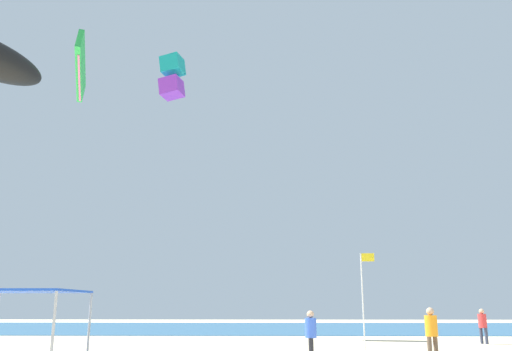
% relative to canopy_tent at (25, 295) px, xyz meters
% --- Properties ---
extents(ocean_strip, '(110.00, 24.49, 0.03)m').
position_rel_canopy_tent_xyz_m(ocean_strip, '(7.61, 31.20, -2.07)').
color(ocean_strip, '#28608C').
rests_on(ocean_strip, ground).
extents(canopy_tent, '(2.78, 2.66, 2.21)m').
position_rel_canopy_tent_xyz_m(canopy_tent, '(0.00, 0.00, 0.00)').
color(canopy_tent, '#B2B2B7').
rests_on(canopy_tent, ground).
extents(person_near_tent, '(0.39, 0.43, 1.64)m').
position_rel_canopy_tent_xyz_m(person_near_tent, '(7.91, 4.26, -1.13)').
color(person_near_tent, black).
rests_on(person_near_tent, ground).
extents(person_leftmost, '(0.41, 0.41, 1.74)m').
position_rel_canopy_tent_xyz_m(person_leftmost, '(11.98, 4.38, -1.07)').
color(person_leftmost, brown).
rests_on(person_leftmost, ground).
extents(person_central, '(0.39, 0.41, 1.64)m').
position_rel_canopy_tent_xyz_m(person_central, '(16.85, 12.55, -1.12)').
color(person_central, '#33384C').
rests_on(person_central, ground).
extents(banner_flag, '(0.61, 0.06, 4.01)m').
position_rel_canopy_tent_xyz_m(banner_flag, '(10.56, 8.93, 0.30)').
color(banner_flag, silver).
rests_on(banner_flag, ground).
extents(kite_box_teal, '(1.70, 1.60, 2.88)m').
position_rel_canopy_tent_xyz_m(kite_box_teal, '(0.20, 17.77, 14.33)').
color(kite_box_teal, teal).
extents(kite_parafoil_green, '(1.26, 3.81, 2.36)m').
position_rel_canopy_tent_xyz_m(kite_parafoil_green, '(-2.39, 8.62, 10.67)').
color(kite_parafoil_green, green).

